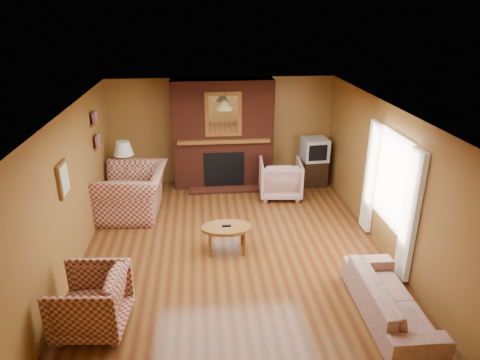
{
  "coord_description": "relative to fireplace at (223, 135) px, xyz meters",
  "views": [
    {
      "loc": [
        -0.51,
        -6.14,
        3.84
      ],
      "look_at": [
        0.15,
        0.6,
        1.07
      ],
      "focal_mm": 32.0,
      "sensor_mm": 36.0,
      "label": 1
    }
  ],
  "objects": [
    {
      "name": "floor",
      "position": [
        0.0,
        -2.98,
        -1.18
      ],
      "size": [
        6.5,
        6.5,
        0.0
      ],
      "primitive_type": "plane",
      "color": "#4A230F",
      "rests_on": "ground"
    },
    {
      "name": "ceiling",
      "position": [
        0.0,
        -2.98,
        1.22
      ],
      "size": [
        6.5,
        6.5,
        0.0
      ],
      "primitive_type": "plane",
      "rotation": [
        3.14,
        0.0,
        0.0
      ],
      "color": "silver",
      "rests_on": "wall_back"
    },
    {
      "name": "wall_back",
      "position": [
        0.0,
        0.27,
        0.02
      ],
      "size": [
        6.5,
        0.0,
        6.5
      ],
      "primitive_type": "plane",
      "rotation": [
        1.57,
        0.0,
        0.0
      ],
      "color": "brown",
      "rests_on": "floor"
    },
    {
      "name": "wall_front",
      "position": [
        0.0,
        -6.23,
        0.02
      ],
      "size": [
        6.5,
        0.0,
        6.5
      ],
      "primitive_type": "plane",
      "rotation": [
        -1.57,
        0.0,
        0.0
      ],
      "color": "brown",
      "rests_on": "floor"
    },
    {
      "name": "wall_left",
      "position": [
        -2.5,
        -2.98,
        0.02
      ],
      "size": [
        0.0,
        6.5,
        6.5
      ],
      "primitive_type": "plane",
      "rotation": [
        1.57,
        0.0,
        1.57
      ],
      "color": "brown",
      "rests_on": "floor"
    },
    {
      "name": "wall_right",
      "position": [
        2.5,
        -2.98,
        0.02
      ],
      "size": [
        0.0,
        6.5,
        6.5
      ],
      "primitive_type": "plane",
      "rotation": [
        1.57,
        0.0,
        -1.57
      ],
      "color": "brown",
      "rests_on": "floor"
    },
    {
      "name": "fireplace",
      "position": [
        0.0,
        0.0,
        0.0
      ],
      "size": [
        2.2,
        0.82,
        2.4
      ],
      "color": "#4A1B10",
      "rests_on": "floor"
    },
    {
      "name": "window_right",
      "position": [
        2.45,
        -3.18,
        -0.06
      ],
      "size": [
        0.1,
        1.85,
        2.0
      ],
      "color": "beige",
      "rests_on": "wall_right"
    },
    {
      "name": "bookshelf",
      "position": [
        -2.44,
        -1.08,
        0.48
      ],
      "size": [
        0.09,
        0.55,
        0.71
      ],
      "color": "brown",
      "rests_on": "wall_left"
    },
    {
      "name": "botanical_print",
      "position": [
        -2.47,
        -3.28,
        0.37
      ],
      "size": [
        0.05,
        0.4,
        0.5
      ],
      "color": "brown",
      "rests_on": "wall_left"
    },
    {
      "name": "pendant_light",
      "position": [
        0.0,
        -0.68,
        0.82
      ],
      "size": [
        0.36,
        0.36,
        0.48
      ],
      "color": "black",
      "rests_on": "ceiling"
    },
    {
      "name": "plaid_loveseat",
      "position": [
        -1.85,
        -1.3,
        -0.72
      ],
      "size": [
        1.32,
        1.49,
        0.92
      ],
      "primitive_type": "imported",
      "rotation": [
        0.0,
        0.0,
        -1.63
      ],
      "color": "maroon",
      "rests_on": "floor"
    },
    {
      "name": "plaid_armchair",
      "position": [
        -1.95,
        -4.59,
        -0.78
      ],
      "size": [
        0.95,
        0.93,
        0.8
      ],
      "primitive_type": "imported",
      "rotation": [
        0.0,
        0.0,
        -1.66
      ],
      "color": "maroon",
      "rests_on": "floor"
    },
    {
      "name": "floral_sofa",
      "position": [
        1.9,
        -4.75,
        -0.91
      ],
      "size": [
        0.75,
        1.86,
        0.54
      ],
      "primitive_type": "imported",
      "rotation": [
        0.0,
        0.0,
        1.55
      ],
      "color": "#BEB393",
      "rests_on": "floor"
    },
    {
      "name": "floral_armchair",
      "position": [
        1.17,
        -0.76,
        -0.77
      ],
      "size": [
        0.95,
        0.97,
        0.81
      ],
      "primitive_type": "imported",
      "rotation": [
        0.0,
        0.0,
        3.05
      ],
      "color": "#BEB393",
      "rests_on": "floor"
    },
    {
      "name": "coffee_table",
      "position": [
        -0.13,
        -2.9,
        -0.78
      ],
      "size": [
        0.84,
        0.52,
        0.48
      ],
      "color": "brown",
      "rests_on": "floor"
    },
    {
      "name": "side_table",
      "position": [
        -2.1,
        -0.53,
        -0.89
      ],
      "size": [
        0.45,
        0.45,
        0.58
      ],
      "primitive_type": "cube",
      "rotation": [
        0.0,
        0.0,
        -0.03
      ],
      "color": "brown",
      "rests_on": "floor"
    },
    {
      "name": "table_lamp",
      "position": [
        -2.1,
        -0.53,
        -0.22
      ],
      "size": [
        0.41,
        0.41,
        0.68
      ],
      "color": "silver",
      "rests_on": "side_table"
    },
    {
      "name": "tv_stand",
      "position": [
        2.05,
        -0.18,
        -0.88
      ],
      "size": [
        0.56,
        0.51,
        0.6
      ],
      "primitive_type": "cube",
      "rotation": [
        0.0,
        0.0,
        0.02
      ],
      "color": "black",
      "rests_on": "floor"
    },
    {
      "name": "crt_tv",
      "position": [
        2.05,
        -0.19,
        -0.34
      ],
      "size": [
        0.58,
        0.57,
        0.5
      ],
      "color": "#AAADB2",
      "rests_on": "tv_stand"
    }
  ]
}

